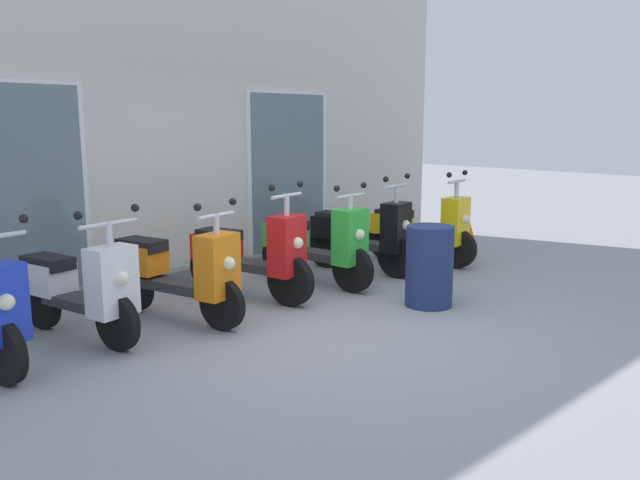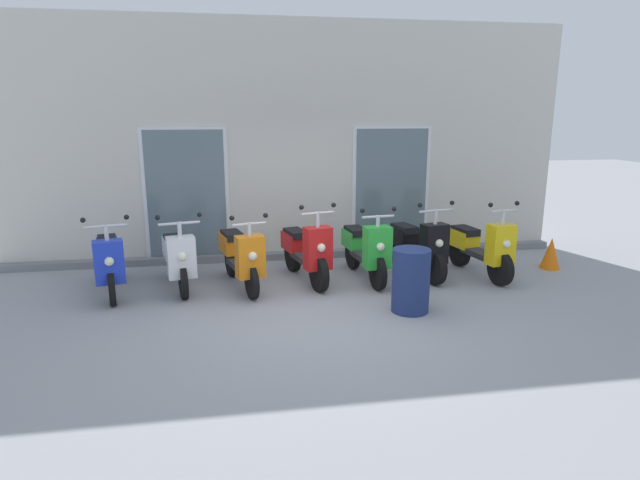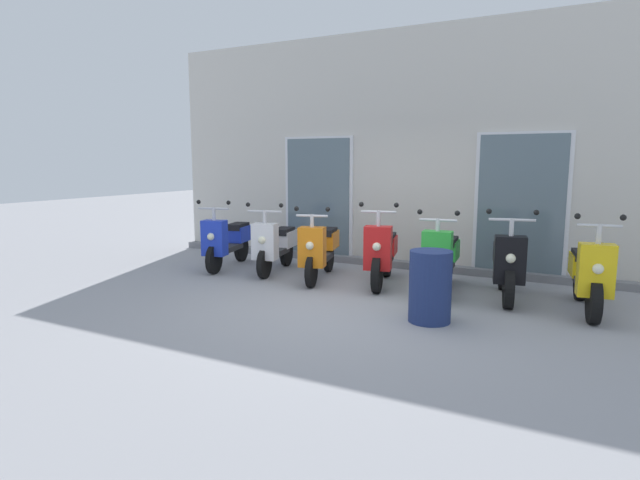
% 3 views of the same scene
% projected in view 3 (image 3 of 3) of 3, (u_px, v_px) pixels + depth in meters
% --- Properties ---
extents(ground_plane, '(40.00, 40.00, 0.00)m').
position_uv_depth(ground_plane, '(341.00, 305.00, 6.80)').
color(ground_plane, '#939399').
extents(storefront_facade, '(9.74, 0.50, 4.06)m').
position_uv_depth(storefront_facade, '(414.00, 154.00, 9.04)').
color(storefront_facade, beige).
rests_on(storefront_facade, ground_plane).
extents(scooter_blue, '(0.73, 1.60, 1.22)m').
position_uv_depth(scooter_blue, '(228.00, 240.00, 9.13)').
color(scooter_blue, black).
rests_on(scooter_blue, ground_plane).
extents(scooter_white, '(0.70, 1.52, 1.20)m').
position_uv_depth(scooter_white, '(275.00, 244.00, 8.75)').
color(scooter_white, black).
rests_on(scooter_white, ground_plane).
extents(scooter_orange, '(0.72, 1.61, 1.19)m').
position_uv_depth(scooter_orange, '(320.00, 248.00, 8.22)').
color(scooter_orange, black).
rests_on(scooter_orange, ground_plane).
extents(scooter_red, '(0.70, 1.61, 1.28)m').
position_uv_depth(scooter_red, '(382.00, 253.00, 7.88)').
color(scooter_red, black).
rests_on(scooter_red, ground_plane).
extents(scooter_green, '(0.56, 1.64, 1.22)m').
position_uv_depth(scooter_green, '(442.00, 258.00, 7.41)').
color(scooter_green, black).
rests_on(scooter_green, ground_plane).
extents(scooter_black, '(0.70, 1.55, 1.26)m').
position_uv_depth(scooter_black, '(507.00, 264.00, 7.06)').
color(scooter_black, black).
rests_on(scooter_black, ground_plane).
extents(scooter_yellow, '(0.60, 1.61, 1.27)m').
position_uv_depth(scooter_yellow, '(588.00, 275.00, 6.45)').
color(scooter_yellow, black).
rests_on(scooter_yellow, ground_plane).
extents(trash_bin, '(0.49, 0.49, 0.84)m').
position_uv_depth(trash_bin, '(430.00, 286.00, 6.05)').
color(trash_bin, navy).
rests_on(trash_bin, ground_plane).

